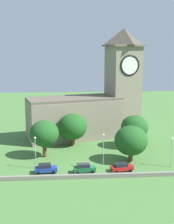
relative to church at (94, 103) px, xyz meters
The scene contains 13 objects.
ground_plane 13.96m from the church, 115.46° to the right, with size 200.00×200.00×0.00m, color #477538.
church is the anchor object (origin of this frame).
quay_barrier 31.70m from the church, 98.36° to the right, with size 55.42×0.70×0.82m, color gray.
car_blue 30.66m from the church, 114.44° to the right, with size 4.57×2.38×1.87m.
car_green 28.92m from the church, 99.35° to the right, with size 4.57×2.48×1.93m.
car_red 28.47m from the church, 83.39° to the right, with size 4.79×2.92×1.69m.
streetlamp_west_mid 28.59m from the church, 120.58° to the right, with size 0.44×0.44×6.78m.
streetlamp_central 25.68m from the church, 90.96° to the right, with size 0.44×0.44×7.46m.
streetlamp_east_mid 29.33m from the church, 61.31° to the right, with size 0.44×0.44×6.34m.
tree_riverside_west 21.89m from the church, 126.82° to the right, with size 6.63×6.63×8.54m.
tree_churchyard 11.91m from the church, 124.85° to the right, with size 7.35×7.35×8.25m.
tree_by_tower 15.30m from the church, 51.73° to the right, with size 6.82×6.82×8.17m.
tree_riverside_east 22.85m from the church, 74.16° to the right, with size 7.26×7.26×8.03m.
Camera 1 is at (-3.78, -62.45, 24.53)m, focal length 50.69 mm.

